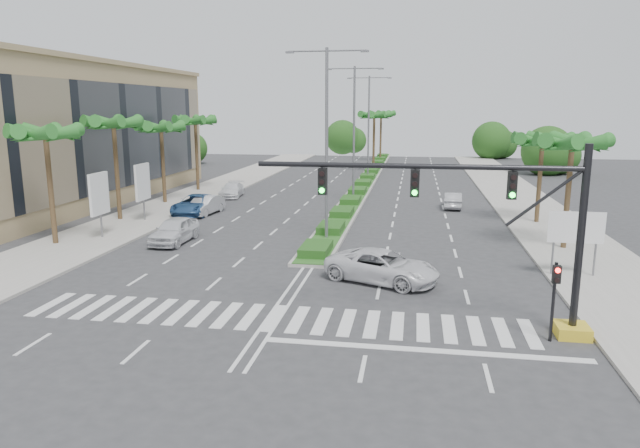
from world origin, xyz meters
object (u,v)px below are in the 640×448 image
object	(u,v)px
car_parked_a	(174,230)
car_crossing	(382,266)
car_right	(453,200)
car_parked_c	(196,205)
car_parked_d	(232,190)
car_parked_b	(205,205)

from	to	relation	value
car_parked_a	car_crossing	bearing A→B (deg)	-23.91
car_crossing	car_right	xyz separation A→B (m)	(4.73, 22.13, -0.11)
car_parked_a	car_parked_c	size ratio (longest dim) A/B	0.84
car_parked_c	car_right	size ratio (longest dim) A/B	1.38
car_crossing	car_right	world-z (taller)	car_crossing
car_parked_d	car_crossing	bearing A→B (deg)	-63.63
car_crossing	car_parked_c	bearing A→B (deg)	67.81
car_right	car_parked_b	bearing A→B (deg)	20.95
car_parked_b	car_parked_d	distance (m)	9.20
car_parked_a	car_crossing	distance (m)	14.86
car_parked_c	car_parked_d	size ratio (longest dim) A/B	1.23
car_parked_a	car_parked_d	bearing A→B (deg)	97.78
car_parked_a	car_right	bearing A→B (deg)	41.82
car_parked_c	car_right	world-z (taller)	car_parked_c
car_parked_a	car_crossing	world-z (taller)	car_parked_a
car_right	car_crossing	bearing A→B (deg)	81.37
car_parked_b	car_crossing	bearing A→B (deg)	-39.72
car_parked_c	car_crossing	world-z (taller)	car_parked_c
car_parked_d	car_crossing	xyz separation A→B (m)	(15.87, -25.03, 0.12)
car_parked_c	car_crossing	size ratio (longest dim) A/B	1.00
car_parked_b	car_crossing	world-z (taller)	car_crossing
car_parked_c	car_right	distance (m)	21.55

